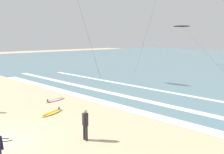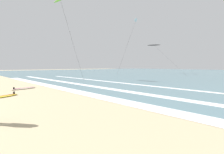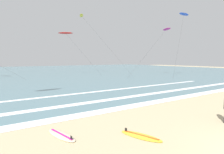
% 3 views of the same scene
% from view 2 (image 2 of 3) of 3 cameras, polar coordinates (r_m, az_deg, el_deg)
% --- Properties ---
extents(wave_foam_shoreline, '(39.92, 1.07, 0.01)m').
position_cam_2_polar(wave_foam_shoreline, '(12.31, -10.20, -5.28)').
color(wave_foam_shoreline, white).
rests_on(wave_foam_shoreline, ocean_surface).
extents(wave_foam_mid_break, '(44.59, 0.79, 0.01)m').
position_cam_2_polar(wave_foam_mid_break, '(14.15, -0.75, -4.03)').
color(wave_foam_mid_break, white).
rests_on(wave_foam_mid_break, ocean_surface).
extents(wave_foam_outer_break, '(39.88, 0.57, 0.01)m').
position_cam_2_polar(wave_foam_outer_break, '(17.16, 10.20, -2.72)').
color(wave_foam_outer_break, white).
rests_on(wave_foam_outer_break, ocean_surface).
extents(surfboard_right_spare, '(1.09, 2.18, 0.25)m').
position_cam_2_polar(surfboard_right_spare, '(15.95, -27.72, -3.47)').
color(surfboard_right_spare, beige).
rests_on(surfboard_right_spare, ground).
extents(surfboard_left_pile, '(1.33, 2.17, 0.25)m').
position_cam_2_polar(surfboard_left_pile, '(12.50, -33.42, -5.56)').
color(surfboard_left_pile, yellow).
rests_on(surfboard_left_pile, ground).
extents(kite_lime_low_near, '(4.23, 2.31, 10.92)m').
position_cam_2_polar(kite_lime_low_near, '(25.34, -17.13, 23.73)').
color(kite_lime_low_near, '#70C628').
rests_on(kite_lime_low_near, ground).
extents(kite_black_high_right, '(12.49, 6.47, 7.37)m').
position_cam_2_polar(kite_black_high_right, '(43.99, 14.05, 10.43)').
color(kite_black_high_right, black).
rests_on(kite_black_high_right, ground).
extents(kite_white_mid_center, '(5.80, 12.40, 13.22)m').
position_cam_2_polar(kite_white_mid_center, '(43.08, 8.05, 18.50)').
color(kite_white_mid_center, white).
rests_on(kite_white_mid_center, ground).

